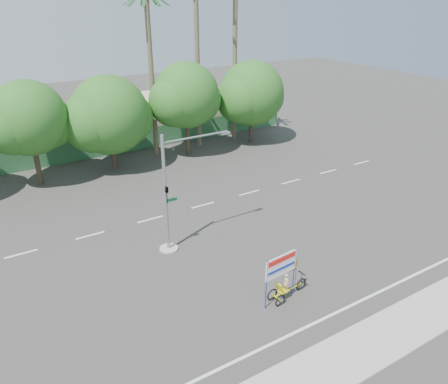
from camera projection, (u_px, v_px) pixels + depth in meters
ground at (242, 270)px, 23.72m from camera, size 120.00×120.00×0.00m
sidewalk_near at (343, 360)px, 17.89m from camera, size 50.00×2.40×0.12m
fence at (112, 144)px, 39.91m from camera, size 38.00×0.08×2.00m
building_right at (170, 113)px, 46.85m from camera, size 14.00×8.00×3.60m
tree_left at (28, 121)px, 32.16m from camera, size 6.66×5.60×8.07m
tree_center at (109, 117)px, 35.25m from camera, size 7.62×6.40×7.85m
tree_right at (186, 98)px, 38.24m from camera, size 6.90×5.80×8.36m
tree_far_right at (251, 95)px, 41.81m from camera, size 7.38×6.20×7.94m
palm_tall at (197, 32)px, 38.17m from camera, size 3.73×3.79×17.45m
palm_mid at (235, 42)px, 40.51m from camera, size 3.73×3.79×15.45m
palm_short at (150, 55)px, 36.71m from camera, size 3.73×3.79×14.45m
traffic_signal at (171, 204)px, 24.52m from camera, size 4.72×1.10×7.00m
trike_billboard at (284, 280)px, 21.06m from camera, size 2.81×0.74×2.77m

